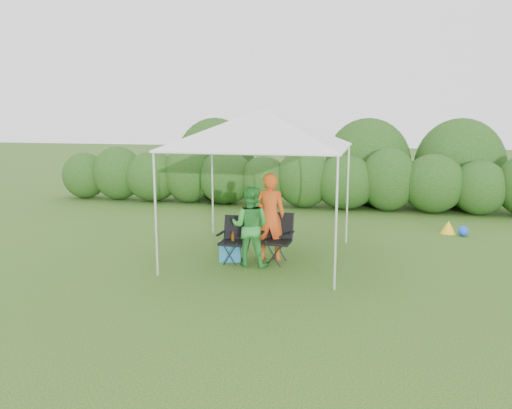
% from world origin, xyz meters
% --- Properties ---
extents(ground, '(70.00, 70.00, 0.00)m').
position_xyz_m(ground, '(0.00, 0.00, 0.00)').
color(ground, '#3C631F').
extents(hedge, '(16.19, 1.53, 1.80)m').
position_xyz_m(hedge, '(0.12, 6.00, 0.82)').
color(hedge, '#254D18').
rests_on(hedge, ground).
extents(canopy, '(3.10, 3.10, 2.83)m').
position_xyz_m(canopy, '(0.00, 0.50, 2.46)').
color(canopy, silver).
rests_on(canopy, ground).
extents(chair_right, '(0.60, 0.54, 0.92)m').
position_xyz_m(chair_right, '(0.35, 0.27, 0.52)').
color(chair_right, black).
rests_on(chair_right, ground).
extents(chair_left, '(0.54, 0.49, 0.85)m').
position_xyz_m(chair_left, '(-0.46, 0.13, 0.48)').
color(chair_left, black).
rests_on(chair_left, ground).
extents(man, '(0.62, 0.42, 1.66)m').
position_xyz_m(man, '(0.16, 0.39, 0.83)').
color(man, '#E14E19').
rests_on(man, ground).
extents(woman, '(0.72, 0.57, 1.45)m').
position_xyz_m(woman, '(-0.10, -0.05, 0.73)').
color(woman, '#2E8E35').
rests_on(woman, ground).
extents(cooler, '(0.47, 0.39, 0.35)m').
position_xyz_m(cooler, '(-0.54, 0.15, 0.18)').
color(cooler, '#216C99').
rests_on(cooler, ground).
extents(bottle, '(0.06, 0.06, 0.23)m').
position_xyz_m(bottle, '(-0.48, 0.11, 0.47)').
color(bottle, '#592D0C').
rests_on(bottle, cooler).
extents(lawn_toy, '(0.59, 0.49, 0.29)m').
position_xyz_m(lawn_toy, '(3.83, 3.39, 0.14)').
color(lawn_toy, yellow).
rests_on(lawn_toy, ground).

